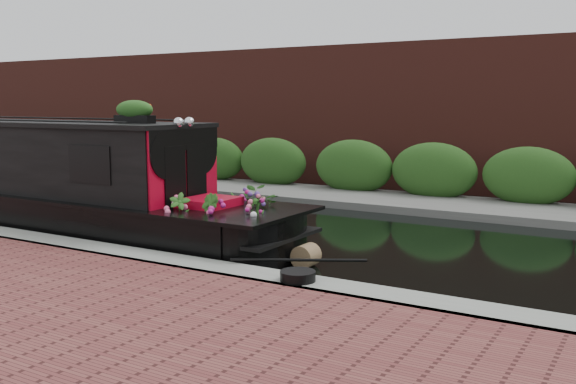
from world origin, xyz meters
The scene contains 8 objects.
ground centered at (0.00, 0.00, 0.00)m, with size 80.00×80.00×0.00m, color black.
near_bank_coping centered at (0.00, -3.30, 0.00)m, with size 40.00×0.60×0.50m, color gray.
far_bank_path centered at (0.00, 4.20, 0.00)m, with size 40.00×2.40×0.34m, color #63625F.
far_hedge centered at (0.00, 5.10, 0.00)m, with size 40.00×1.10×2.80m, color #254E1A.
far_brick_wall centered at (0.00, 7.20, 0.00)m, with size 40.00×1.00×8.00m, color #58251E.
narrowboat centered at (-3.40, -1.89, 0.78)m, with size 11.20×2.03×2.62m.
rope_fender centered at (2.66, -1.90, 0.17)m, with size 0.34×0.34×0.33m, color olive.
coiled_mooring_rope centered at (3.36, -3.34, 0.31)m, with size 0.43×0.43×0.12m, color black.
Camera 1 is at (7.09, -9.80, 2.36)m, focal length 40.00 mm.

